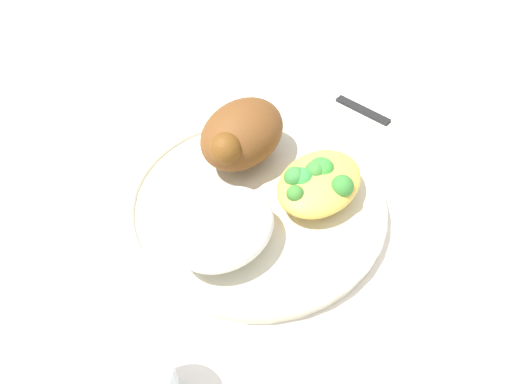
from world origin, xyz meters
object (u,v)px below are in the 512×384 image
object	(u,v)px
mac_cheese_with_broccoli	(318,182)
fork	(358,130)
knife	(391,123)
rice_pile	(223,228)
plate	(256,204)
roasted_chicken	(241,135)

from	to	relation	value
mac_cheese_with_broccoli	fork	world-z (taller)	mac_cheese_with_broccoli
knife	mac_cheese_with_broccoli	bearing A→B (deg)	1.36
fork	rice_pile	bearing A→B (deg)	-0.76
mac_cheese_with_broccoli	knife	world-z (taller)	mac_cheese_with_broccoli
plate	fork	distance (m)	0.19
rice_pile	knife	size ratio (longest dim) A/B	0.58
roasted_chicken	knife	world-z (taller)	roasted_chicken
rice_pile	fork	size ratio (longest dim) A/B	0.77
roasted_chicken	rice_pile	size ratio (longest dim) A/B	1.06
rice_pile	fork	distance (m)	0.26
plate	fork	size ratio (longest dim) A/B	1.98
roasted_chicken	knife	xyz separation A→B (m)	(-0.19, 0.10, -0.05)
rice_pile	knife	bearing A→B (deg)	174.12
plate	rice_pile	size ratio (longest dim) A/B	2.56
fork	mac_cheese_with_broccoli	bearing A→B (deg)	12.37
roasted_chicken	knife	size ratio (longest dim) A/B	0.61
knife	rice_pile	bearing A→B (deg)	-5.88
roasted_chicken	fork	bearing A→B (deg)	155.02
fork	knife	bearing A→B (deg)	145.16
knife	plate	bearing A→B (deg)	-10.83
mac_cheese_with_broccoli	knife	bearing A→B (deg)	-178.64
rice_pile	knife	xyz separation A→B (m)	(-0.29, 0.03, -0.04)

